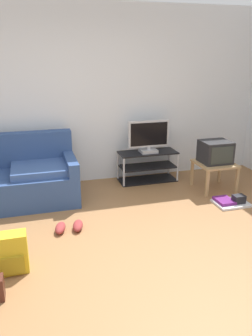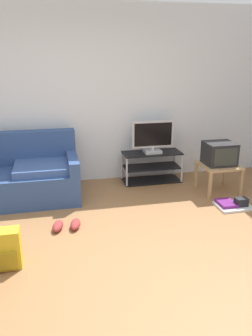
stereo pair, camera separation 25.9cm
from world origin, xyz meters
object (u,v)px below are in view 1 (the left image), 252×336
(backpack, at_px, (11,253))
(floor_tray, at_px, (231,202))
(crt_tv, at_px, (215,152))
(side_table, at_px, (215,166))
(couch, at_px, (1,180))
(sneakers_pair, at_px, (69,227))
(flat_tv, at_px, (149,137))
(tv_stand, at_px, (148,166))

(backpack, relative_size, floor_tray, 0.86)
(crt_tv, bearing_deg, side_table, -90.00)
(couch, bearing_deg, floor_tray, -17.27)
(backpack, height_order, floor_tray, backpack)
(crt_tv, distance_m, sneakers_pair, 2.45)
(flat_tv, relative_size, floor_tray, 1.44)
(side_table, distance_m, crt_tv, 0.23)
(tv_stand, height_order, sneakers_pair, tv_stand)
(couch, distance_m, crt_tv, 3.10)
(couch, relative_size, floor_tray, 4.47)
(couch, distance_m, tv_stand, 2.24)
(couch, xyz_separation_m, floor_tray, (3.03, -0.94, -0.29))
(couch, xyz_separation_m, sneakers_pair, (0.79, -1.06, -0.28))
(flat_tv, xyz_separation_m, crt_tv, (0.85, -0.59, -0.15))
(tv_stand, bearing_deg, floor_tray, -56.37)
(couch, height_order, sneakers_pair, couch)
(couch, height_order, floor_tray, couch)
(side_table, relative_size, floor_tray, 1.20)
(side_table, bearing_deg, backpack, -155.15)
(side_table, xyz_separation_m, crt_tv, (0.00, 0.02, 0.22))
(flat_tv, relative_size, crt_tv, 1.54)
(floor_tray, bearing_deg, flat_tv, 124.12)
(backpack, bearing_deg, side_table, 23.01)
(crt_tv, xyz_separation_m, floor_tray, (-0.05, -0.59, -0.55))
(couch, bearing_deg, flat_tv, 6.15)
(tv_stand, distance_m, crt_tv, 1.10)
(tv_stand, bearing_deg, sneakers_pair, -137.45)
(backpack, distance_m, floor_tray, 2.96)
(floor_tray, bearing_deg, tv_stand, 123.63)
(couch, relative_size, sneakers_pair, 5.39)
(flat_tv, distance_m, backpack, 2.88)
(crt_tv, relative_size, backpack, 1.08)
(side_table, bearing_deg, tv_stand, 143.43)
(sneakers_pair, distance_m, floor_tray, 2.24)
(flat_tv, bearing_deg, crt_tv, -34.86)
(couch, bearing_deg, tv_stand, 6.72)
(flat_tv, bearing_deg, backpack, -136.49)
(side_table, relative_size, crt_tv, 1.28)
(tv_stand, xyz_separation_m, side_table, (0.85, -0.63, 0.12))
(crt_tv, bearing_deg, tv_stand, 144.14)
(sneakers_pair, bearing_deg, backpack, -133.37)
(flat_tv, height_order, side_table, flat_tv)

